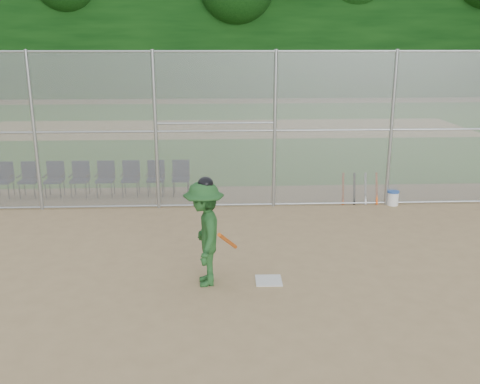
{
  "coord_description": "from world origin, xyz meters",
  "views": [
    {
      "loc": [
        -0.52,
        -8.39,
        4.18
      ],
      "look_at": [
        0.0,
        2.5,
        1.1
      ],
      "focal_mm": 40.0,
      "sensor_mm": 36.0,
      "label": 1
    }
  ],
  "objects_px": {
    "home_plate": "(269,280)",
    "batter_at_plate": "(204,233)",
    "water_cooler": "(393,198)",
    "chair_0": "(3,180)"
  },
  "relations": [
    {
      "from": "water_cooler",
      "to": "chair_0",
      "type": "relative_size",
      "value": 0.4
    },
    {
      "from": "water_cooler",
      "to": "home_plate",
      "type": "bearing_deg",
      "value": -129.79
    },
    {
      "from": "home_plate",
      "to": "chair_0",
      "type": "relative_size",
      "value": 0.49
    },
    {
      "from": "batter_at_plate",
      "to": "chair_0",
      "type": "bearing_deg",
      "value": 134.5
    },
    {
      "from": "home_plate",
      "to": "batter_at_plate",
      "type": "bearing_deg",
      "value": -178.7
    },
    {
      "from": "home_plate",
      "to": "batter_at_plate",
      "type": "distance_m",
      "value": 1.48
    },
    {
      "from": "batter_at_plate",
      "to": "water_cooler",
      "type": "bearing_deg",
      "value": 42.75
    },
    {
      "from": "home_plate",
      "to": "chair_0",
      "type": "height_order",
      "value": "chair_0"
    },
    {
      "from": "home_plate",
      "to": "water_cooler",
      "type": "distance_m",
      "value": 5.85
    },
    {
      "from": "batter_at_plate",
      "to": "chair_0",
      "type": "xyz_separation_m",
      "value": [
        -5.67,
        5.77,
        -0.47
      ]
    }
  ]
}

